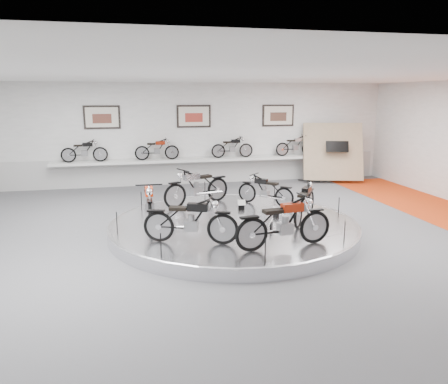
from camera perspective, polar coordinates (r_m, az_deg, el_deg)
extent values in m
plane|color=#565658|center=(11.19, 1.60, -5.77)|extent=(16.00, 16.00, 0.00)
plane|color=white|center=(10.64, 1.74, 15.15)|extent=(16.00, 16.00, 0.00)
plane|color=white|center=(17.56, -3.94, 7.56)|extent=(16.00, 0.00, 16.00)
plane|color=white|center=(4.46, 24.34, -8.44)|extent=(16.00, 0.00, 16.00)
cube|color=#BCBCBA|center=(17.73, -3.87, 2.88)|extent=(15.68, 0.04, 1.10)
cylinder|color=silver|center=(11.42, 1.24, -4.59)|extent=(6.40, 6.40, 0.30)
torus|color=#B2B2BA|center=(11.39, 1.24, -4.02)|extent=(6.40, 6.40, 0.10)
cube|color=silver|center=(17.38, -3.75, 4.19)|extent=(11.00, 0.55, 0.10)
cube|color=silver|center=(17.31, -15.65, 9.39)|extent=(1.35, 0.06, 0.88)
cube|color=silver|center=(17.48, -3.96, 9.84)|extent=(1.35, 0.06, 0.88)
cube|color=silver|center=(18.33, 7.09, 9.90)|extent=(1.35, 0.06, 0.88)
cube|color=tan|center=(18.48, 14.04, 5.12)|extent=(2.56, 1.52, 2.30)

